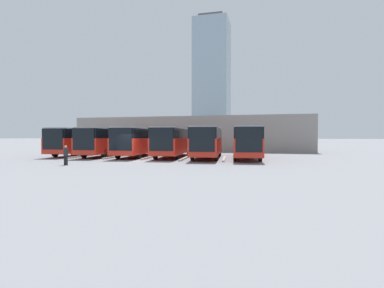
% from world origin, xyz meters
% --- Properties ---
extents(ground_plane, '(600.00, 600.00, 0.00)m').
position_xyz_m(ground_plane, '(0.00, 0.00, 0.00)').
color(ground_plane, gray).
extents(bus_0, '(3.91, 11.89, 3.24)m').
position_xyz_m(bus_0, '(-10.01, -5.76, 1.81)').
color(bus_0, red).
rests_on(bus_0, ground_plane).
extents(curb_divider_0, '(1.01, 6.58, 0.15)m').
position_xyz_m(curb_divider_0, '(-8.01, -4.03, 0.07)').
color(curb_divider_0, '#B2B2AD').
rests_on(curb_divider_0, ground_plane).
extents(bus_1, '(3.91, 11.89, 3.24)m').
position_xyz_m(bus_1, '(-6.01, -5.45, 1.81)').
color(bus_1, red).
rests_on(bus_1, ground_plane).
extents(curb_divider_1, '(1.01, 6.58, 0.15)m').
position_xyz_m(curb_divider_1, '(-4.00, -3.72, 0.07)').
color(curb_divider_1, '#B2B2AD').
rests_on(curb_divider_1, ground_plane).
extents(bus_2, '(3.91, 11.89, 3.24)m').
position_xyz_m(bus_2, '(-2.00, -6.09, 1.81)').
color(bus_2, red).
rests_on(bus_2, ground_plane).
extents(curb_divider_2, '(1.01, 6.58, 0.15)m').
position_xyz_m(curb_divider_2, '(0.00, -4.36, 0.07)').
color(curb_divider_2, '#B2B2AD').
rests_on(curb_divider_2, ground_plane).
extents(bus_3, '(3.91, 11.89, 3.24)m').
position_xyz_m(bus_3, '(2.00, -5.81, 1.81)').
color(bus_3, red).
rests_on(bus_3, ground_plane).
extents(curb_divider_3, '(1.01, 6.58, 0.15)m').
position_xyz_m(curb_divider_3, '(4.00, -4.08, 0.07)').
color(curb_divider_3, '#B2B2AD').
rests_on(curb_divider_3, ground_plane).
extents(bus_4, '(3.91, 11.89, 3.24)m').
position_xyz_m(bus_4, '(6.00, -5.83, 1.81)').
color(bus_4, red).
rests_on(bus_4, ground_plane).
extents(curb_divider_4, '(1.01, 6.58, 0.15)m').
position_xyz_m(curb_divider_4, '(8.01, -4.10, 0.07)').
color(curb_divider_4, '#B2B2AD').
rests_on(curb_divider_4, ground_plane).
extents(bus_5, '(3.91, 11.89, 3.24)m').
position_xyz_m(bus_5, '(10.01, -6.35, 1.81)').
color(bus_5, red).
rests_on(bus_5, ground_plane).
extents(pedestrian, '(0.41, 0.41, 1.57)m').
position_xyz_m(pedestrian, '(3.32, 5.19, 0.84)').
color(pedestrian, black).
rests_on(pedestrian, ground_plane).
extents(station_building, '(37.36, 14.52, 5.39)m').
position_xyz_m(station_building, '(0.00, -23.48, 2.72)').
color(station_building, gray).
rests_on(station_building, ground_plane).
extents(office_tower, '(21.30, 21.30, 77.98)m').
position_xyz_m(office_tower, '(23.36, -162.55, 38.39)').
color(office_tower, '#93A8B7').
rests_on(office_tower, ground_plane).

